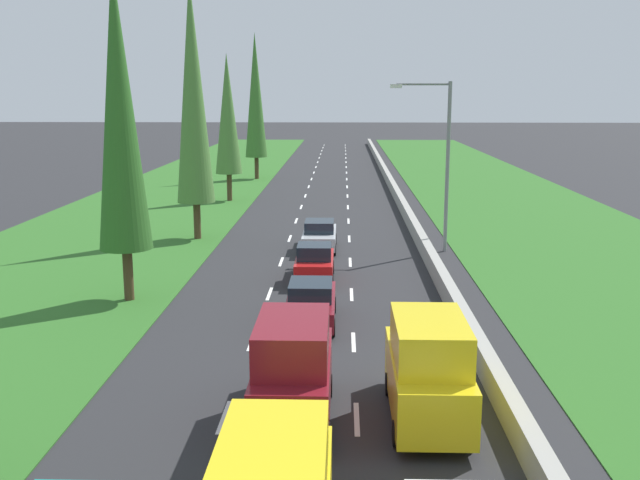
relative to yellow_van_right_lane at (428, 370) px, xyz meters
name	(u,v)px	position (x,y,z in m)	size (l,w,h in m)	color
ground_plane	(327,191)	(-3.57, 45.01, -1.40)	(300.00, 300.00, 0.00)	#28282B
grass_verge_left	(183,190)	(-16.22, 45.01, -1.38)	(14.00, 140.00, 0.04)	#2D6623
grass_verge_right	(493,192)	(10.78, 45.01, -1.38)	(14.00, 140.00, 0.04)	#2D6623
median_barrier	(393,187)	(2.13, 45.01, -0.97)	(0.44, 120.00, 0.85)	#9E9B93
lane_markings	(327,191)	(-3.57, 45.01, -1.39)	(3.64, 116.00, 0.01)	white
yellow_van_right_lane	(428,370)	(0.00, 0.00, 0.00)	(1.96, 4.90, 2.82)	yellow
maroon_van_centre_lane	(293,370)	(-3.47, -0.15, 0.00)	(1.96, 4.90, 2.82)	maroon
maroon_sedan_centre_lane	(311,303)	(-3.37, 7.99, -0.59)	(1.82, 4.50, 1.64)	maroon
red_hatchback_centre_lane	(315,262)	(-3.48, 14.37, -0.56)	(1.74, 3.90, 1.72)	red
silver_sedan_centre_lane	(319,235)	(-3.47, 20.95, -0.59)	(1.82, 4.50, 1.64)	silver
poplar_tree_second	(119,109)	(-11.00, 10.87, 6.37)	(2.14, 2.14, 13.44)	#4C3823
poplar_tree_third	(193,92)	(-10.70, 23.71, 7.05)	(2.17, 2.17, 14.80)	#4C3823
poplar_tree_fourth	(228,114)	(-11.17, 38.99, 5.36)	(2.09, 2.09, 11.43)	#4C3823
poplar_tree_fifth	(255,96)	(-10.76, 53.91, 6.73)	(2.15, 2.15, 14.16)	#4C3823
street_light_mast	(441,154)	(2.97, 20.80, 3.83)	(3.20, 0.28, 9.00)	gray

